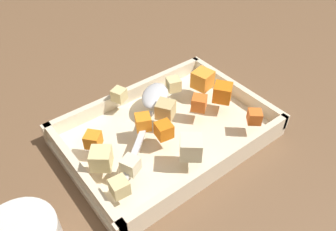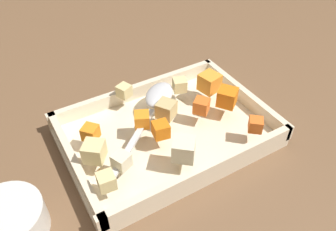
% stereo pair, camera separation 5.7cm
% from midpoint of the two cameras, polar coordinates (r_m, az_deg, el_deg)
% --- Properties ---
extents(ground_plane, '(4.00, 4.00, 0.00)m').
position_cam_midpoint_polar(ground_plane, '(0.61, -3.58, -3.46)').
color(ground_plane, brown).
extents(baking_dish, '(0.35, 0.25, 0.04)m').
position_cam_midpoint_polar(baking_dish, '(0.60, -2.73, -3.00)').
color(baking_dish, beige).
rests_on(baking_dish, ground_plane).
extents(carrot_chunk_mid_right, '(0.04, 0.04, 0.03)m').
position_cam_midpoint_polar(carrot_chunk_mid_right, '(0.62, 6.59, 3.77)').
color(carrot_chunk_mid_right, orange).
rests_on(carrot_chunk_mid_right, baking_dish).
extents(carrot_chunk_corner_ne, '(0.03, 0.03, 0.03)m').
position_cam_midpoint_polar(carrot_chunk_corner_ne, '(0.54, -3.71, -2.62)').
color(carrot_chunk_corner_ne, orange).
rests_on(carrot_chunk_corner_ne, baking_dish).
extents(carrot_chunk_back_center, '(0.03, 0.03, 0.02)m').
position_cam_midpoint_polar(carrot_chunk_back_center, '(0.56, -7.41, -0.97)').
color(carrot_chunk_back_center, orange).
rests_on(carrot_chunk_back_center, baking_dish).
extents(carrot_chunk_front_center, '(0.03, 0.03, 0.02)m').
position_cam_midpoint_polar(carrot_chunk_front_center, '(0.58, 11.70, -0.33)').
color(carrot_chunk_front_center, orange).
rests_on(carrot_chunk_front_center, baking_dish).
extents(carrot_chunk_near_spoon, '(0.04, 0.04, 0.03)m').
position_cam_midpoint_polar(carrot_chunk_near_spoon, '(0.64, 3.33, 6.01)').
color(carrot_chunk_near_spoon, orange).
rests_on(carrot_chunk_near_spoon, baking_dish).
extents(carrot_chunk_corner_sw, '(0.04, 0.04, 0.02)m').
position_cam_midpoint_polar(carrot_chunk_corner_sw, '(0.59, 2.54, 2.01)').
color(carrot_chunk_corner_sw, orange).
rests_on(carrot_chunk_corner_sw, baking_dish).
extents(carrot_chunk_mid_left, '(0.03, 0.03, 0.02)m').
position_cam_midpoint_polar(carrot_chunk_mid_left, '(0.55, -15.50, -4.13)').
color(carrot_chunk_mid_left, orange).
rests_on(carrot_chunk_mid_left, baking_dish).
extents(potato_chunk_corner_nw, '(0.03, 0.03, 0.02)m').
position_cam_midpoint_polar(potato_chunk_corner_nw, '(0.63, -10.89, 3.36)').
color(potato_chunk_corner_nw, '#E0CC89').
rests_on(potato_chunk_corner_nw, baking_dish).
extents(potato_chunk_heap_top, '(0.04, 0.04, 0.03)m').
position_cam_midpoint_polar(potato_chunk_heap_top, '(0.51, -14.42, -7.21)').
color(potato_chunk_heap_top, '#E0CC89').
rests_on(potato_chunk_heap_top, baking_dish).
extents(potato_chunk_corner_se, '(0.03, 0.03, 0.02)m').
position_cam_midpoint_polar(potato_chunk_corner_se, '(0.64, -1.63, 5.20)').
color(potato_chunk_corner_se, '#E0CC89').
rests_on(potato_chunk_corner_se, baking_dish).
extents(potato_chunk_far_right, '(0.03, 0.03, 0.02)m').
position_cam_midpoint_polar(potato_chunk_far_right, '(0.48, -11.69, -11.92)').
color(potato_chunk_far_right, '#E0CC89').
rests_on(potato_chunk_far_right, baking_dish).
extents(potato_chunk_under_handle, '(0.04, 0.04, 0.03)m').
position_cam_midpoint_polar(potato_chunk_under_handle, '(0.58, -3.10, 0.71)').
color(potato_chunk_under_handle, tan).
rests_on(potato_chunk_under_handle, baking_dish).
extents(potato_chunk_near_right, '(0.05, 0.05, 0.03)m').
position_cam_midpoint_polar(potato_chunk_near_right, '(0.51, 0.68, -5.53)').
color(potato_chunk_near_right, beige).
rests_on(potato_chunk_near_right, baking_dish).
extents(potato_chunk_rim_edge, '(0.03, 0.03, 0.02)m').
position_cam_midpoint_polar(potato_chunk_rim_edge, '(0.50, -9.64, -8.41)').
color(potato_chunk_rim_edge, beige).
rests_on(potato_chunk_rim_edge, baking_dish).
extents(serving_spoon, '(0.21, 0.18, 0.02)m').
position_cam_midpoint_polar(serving_spoon, '(0.61, -5.20, 2.42)').
color(serving_spoon, silver).
rests_on(serving_spoon, baking_dish).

